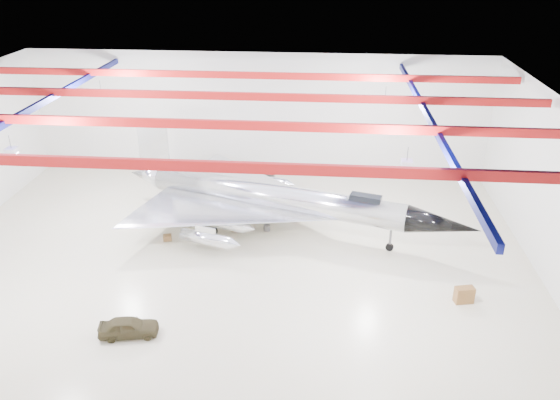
{
  "coord_description": "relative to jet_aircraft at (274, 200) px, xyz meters",
  "views": [
    {
      "loc": [
        6.02,
        -31.04,
        19.44
      ],
      "look_at": [
        3.14,
        2.0,
        3.61
      ],
      "focal_mm": 35.0,
      "sensor_mm": 36.0,
      "label": 1
    }
  ],
  "objects": [
    {
      "name": "jet_aircraft",
      "position": [
        0.0,
        0.0,
        0.0
      ],
      "size": [
        26.11,
        18.95,
        7.29
      ],
      "rotation": [
        0.0,
        0.0,
        -0.29
      ],
      "color": "silver",
      "rests_on": "floor"
    },
    {
      "name": "parts_bin",
      "position": [
        -2.08,
        4.13,
        -2.15
      ],
      "size": [
        0.83,
        0.76,
        0.48
      ],
      "primitive_type": "cube",
      "rotation": [
        0.0,
        0.0,
        -0.38
      ],
      "color": "olive",
      "rests_on": "floor"
    },
    {
      "name": "desk",
      "position": [
        12.08,
        -8.11,
        -1.88
      ],
      "size": [
        1.21,
        0.79,
        1.02
      ],
      "primitive_type": "cube",
      "rotation": [
        0.0,
        0.0,
        0.22
      ],
      "color": "brown",
      "rests_on": "floor"
    },
    {
      "name": "ceiling",
      "position": [
        -2.47,
        -4.55,
        8.61
      ],
      "size": [
        40.0,
        40.0,
        0.0
      ],
      "primitive_type": "plane",
      "rotation": [
        3.14,
        0.0,
        0.0
      ],
      "color": "#0A0F38",
      "rests_on": "wall_back"
    },
    {
      "name": "engine_drum",
      "position": [
        -0.5,
        -0.32,
        -2.17
      ],
      "size": [
        0.57,
        0.57,
        0.44
      ],
      "primitive_type": "cylinder",
      "rotation": [
        0.0,
        0.0,
        0.18
      ],
      "color": "#59595B",
      "rests_on": "floor"
    },
    {
      "name": "wall_back",
      "position": [
        -2.47,
        10.45,
        3.11
      ],
      "size": [
        40.0,
        0.0,
        40.0
      ],
      "primitive_type": "plane",
      "rotation": [
        1.57,
        0.0,
        0.0
      ],
      "color": "silver",
      "rests_on": "floor"
    },
    {
      "name": "spares_box",
      "position": [
        -2.56,
        4.14,
        -2.2
      ],
      "size": [
        0.41,
        0.41,
        0.37
      ],
      "primitive_type": "cylinder",
      "rotation": [
        0.0,
        0.0,
        -0.0
      ],
      "color": "#59595B",
      "rests_on": "floor"
    },
    {
      "name": "crate_ply",
      "position": [
        -7.44,
        -2.39,
        -2.18
      ],
      "size": [
        0.69,
        0.61,
        0.41
      ],
      "primitive_type": "cube",
      "rotation": [
        0.0,
        0.0,
        0.28
      ],
      "color": "olive",
      "rests_on": "floor"
    },
    {
      "name": "tool_chest",
      "position": [
        1.53,
        1.76,
        -2.18
      ],
      "size": [
        0.61,
        0.61,
        0.43
      ],
      "primitive_type": "cylinder",
      "rotation": [
        0.0,
        0.0,
        0.38
      ],
      "color": "#A52510",
      "rests_on": "floor"
    },
    {
      "name": "crate_small",
      "position": [
        -7.68,
        0.87,
        -2.27
      ],
      "size": [
        0.37,
        0.32,
        0.23
      ],
      "primitive_type": "cube",
      "rotation": [
        0.0,
        0.0,
        -0.17
      ],
      "color": "#59595B",
      "rests_on": "floor"
    },
    {
      "name": "toolbox_red",
      "position": [
        -7.21,
        4.54,
        -2.24
      ],
      "size": [
        0.42,
        0.34,
        0.29
      ],
      "primitive_type": "cube",
      "rotation": [
        0.0,
        0.0,
        0.01
      ],
      "color": "#A52510",
      "rests_on": "floor"
    },
    {
      "name": "ceiling_structure",
      "position": [
        -2.47,
        -4.55,
        7.93
      ],
      "size": [
        39.5,
        29.5,
        1.08
      ],
      "color": "#9C1111",
      "rests_on": "ceiling"
    },
    {
      "name": "floor",
      "position": [
        -2.47,
        -4.55,
        -2.39
      ],
      "size": [
        40.0,
        40.0,
        0.0
      ],
      "primitive_type": "plane",
      "color": "beige",
      "rests_on": "ground"
    },
    {
      "name": "oil_barrel",
      "position": [
        -2.9,
        -0.53,
        -2.2
      ],
      "size": [
        0.62,
        0.53,
        0.38
      ],
      "primitive_type": "cube",
      "rotation": [
        0.0,
        0.0,
        0.19
      ],
      "color": "olive",
      "rests_on": "floor"
    },
    {
      "name": "wall_right",
      "position": [
        17.53,
        -4.55,
        3.11
      ],
      "size": [
        0.0,
        30.0,
        30.0
      ],
      "primitive_type": "plane",
      "rotation": [
        1.57,
        0.0,
        -1.57
      ],
      "color": "silver",
      "rests_on": "floor"
    },
    {
      "name": "jeep",
      "position": [
        -6.66,
        -12.77,
        -1.85
      ],
      "size": [
        3.38,
        1.87,
        1.09
      ],
      "primitive_type": "imported",
      "rotation": [
        0.0,
        0.0,
        1.76
      ],
      "color": "#3C351E",
      "rests_on": "floor"
    }
  ]
}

